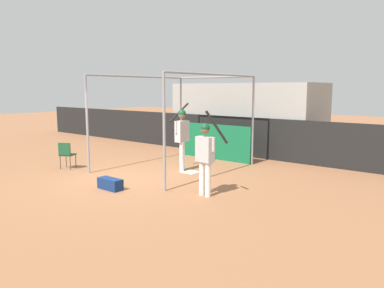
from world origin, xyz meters
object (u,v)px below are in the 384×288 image
Objects in this scene: player_batter at (182,133)px; folding_chair at (66,153)px; player_waiting at (205,153)px; equipment_bag at (110,184)px.

folding_chair is at bearing 122.02° from player_batter.
player_waiting is at bearing -131.30° from player_batter.
player_waiting reaches higher than folding_chair.
player_waiting is 2.90× the size of equipment_bag.
player_batter is 1.01× the size of player_waiting.
equipment_bag is at bearing -39.98° from folding_chair.
equipment_bag is (2.98, -0.66, -0.38)m from folding_chair.
folding_chair is at bearing -170.00° from player_waiting.
equipment_bag is (0.02, -2.77, -1.02)m from player_batter.
folding_chair reaches higher than equipment_bag.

